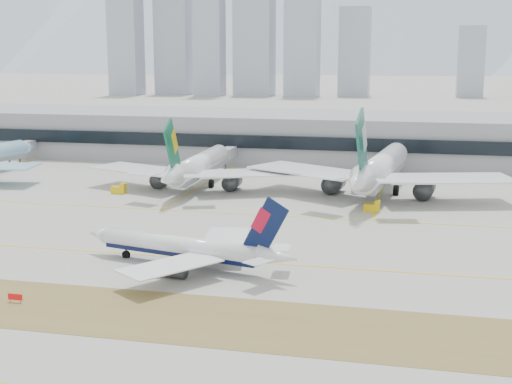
% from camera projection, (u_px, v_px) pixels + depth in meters
% --- Properties ---
extents(ground, '(3000.00, 3000.00, 0.00)m').
position_uv_depth(ground, '(248.00, 253.00, 125.77)').
color(ground, '#9E9C94').
rests_on(ground, ground).
extents(taxiing_airliner, '(39.52, 33.83, 13.42)m').
position_uv_depth(taxiing_airliner, '(188.00, 248.00, 117.14)').
color(taxiing_airliner, white).
rests_on(taxiing_airliner, ground).
extents(widebody_eva, '(57.24, 55.85, 20.40)m').
position_uv_depth(widebody_eva, '(197.00, 167.00, 185.63)').
color(widebody_eva, white).
rests_on(widebody_eva, ground).
extents(widebody_cathay, '(66.12, 65.13, 23.73)m').
position_uv_depth(widebody_cathay, '(380.00, 170.00, 176.28)').
color(widebody_cathay, white).
rests_on(widebody_cathay, ground).
extents(terminal, '(280.00, 43.10, 15.00)m').
position_uv_depth(terminal, '(330.00, 137.00, 234.10)').
color(terminal, gray).
rests_on(terminal, ground).
extents(hold_sign_left, '(2.20, 0.15, 1.35)m').
position_uv_depth(hold_sign_left, '(15.00, 297.00, 100.81)').
color(hold_sign_left, red).
rests_on(hold_sign_left, ground).
extents(gse_b, '(3.55, 2.00, 2.60)m').
position_uv_depth(gse_b, '(119.00, 189.00, 178.79)').
color(gse_b, '#E6B80C').
rests_on(gse_b, ground).
extents(gse_c, '(3.55, 2.00, 2.60)m').
position_uv_depth(gse_c, '(373.00, 207.00, 158.37)').
color(gse_c, '#E6B80C').
rests_on(gse_c, ground).
extents(city_skyline, '(342.00, 49.80, 140.00)m').
position_uv_depth(city_skyline, '(252.00, 33.00, 573.19)').
color(city_skyline, '#9CA1B1').
rests_on(city_skyline, ground).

